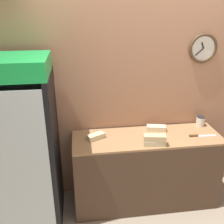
{
  "coord_description": "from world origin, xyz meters",
  "views": [
    {
      "loc": [
        -0.77,
        -1.77,
        2.37
      ],
      "look_at": [
        -0.42,
        0.79,
        1.27
      ],
      "focal_mm": 42.0,
      "sensor_mm": 36.0,
      "label": 1
    }
  ],
  "objects_px": {
    "chefs_knife": "(199,136)",
    "condiment_jar": "(200,121)",
    "sandwich_flat_left": "(96,136)",
    "sandwich_flat_right": "(156,128)",
    "beverage_cooler": "(23,136)",
    "sandwich_stack_bottom": "(154,143)",
    "sandwich_stack_middle": "(155,138)"
  },
  "relations": [
    {
      "from": "chefs_knife",
      "to": "condiment_jar",
      "type": "distance_m",
      "value": 0.31
    },
    {
      "from": "sandwich_flat_left",
      "to": "sandwich_flat_right",
      "type": "bearing_deg",
      "value": 8.43
    },
    {
      "from": "beverage_cooler",
      "to": "chefs_knife",
      "type": "distance_m",
      "value": 1.98
    },
    {
      "from": "sandwich_stack_bottom",
      "to": "chefs_knife",
      "type": "relative_size",
      "value": 0.77
    },
    {
      "from": "beverage_cooler",
      "to": "sandwich_flat_right",
      "type": "bearing_deg",
      "value": 6.03
    },
    {
      "from": "beverage_cooler",
      "to": "sandwich_stack_middle",
      "type": "xyz_separation_m",
      "value": [
        1.41,
        -0.18,
        -0.03
      ]
    },
    {
      "from": "beverage_cooler",
      "to": "sandwich_stack_bottom",
      "type": "distance_m",
      "value": 1.42
    },
    {
      "from": "sandwich_flat_left",
      "to": "condiment_jar",
      "type": "relative_size",
      "value": 1.76
    },
    {
      "from": "sandwich_flat_right",
      "to": "chefs_knife",
      "type": "relative_size",
      "value": 0.75
    },
    {
      "from": "sandwich_stack_middle",
      "to": "condiment_jar",
      "type": "height_order",
      "value": "condiment_jar"
    },
    {
      "from": "sandwich_stack_bottom",
      "to": "condiment_jar",
      "type": "xyz_separation_m",
      "value": [
        0.71,
        0.4,
        0.03
      ]
    },
    {
      "from": "condiment_jar",
      "to": "sandwich_flat_right",
      "type": "bearing_deg",
      "value": -174.73
    },
    {
      "from": "beverage_cooler",
      "to": "chefs_knife",
      "type": "xyz_separation_m",
      "value": [
        1.98,
        -0.05,
        -0.11
      ]
    },
    {
      "from": "beverage_cooler",
      "to": "sandwich_flat_left",
      "type": "height_order",
      "value": "beverage_cooler"
    },
    {
      "from": "beverage_cooler",
      "to": "sandwich_stack_middle",
      "type": "distance_m",
      "value": 1.42
    },
    {
      "from": "condiment_jar",
      "to": "sandwich_stack_bottom",
      "type": "bearing_deg",
      "value": -150.81
    },
    {
      "from": "sandwich_stack_bottom",
      "to": "sandwich_stack_middle",
      "type": "distance_m",
      "value": 0.06
    },
    {
      "from": "sandwich_stack_bottom",
      "to": "chefs_knife",
      "type": "height_order",
      "value": "sandwich_stack_bottom"
    },
    {
      "from": "beverage_cooler",
      "to": "sandwich_flat_left",
      "type": "xyz_separation_m",
      "value": [
        0.79,
        0.05,
        -0.09
      ]
    },
    {
      "from": "sandwich_stack_bottom",
      "to": "chefs_knife",
      "type": "bearing_deg",
      "value": 12.4
    },
    {
      "from": "sandwich_flat_left",
      "to": "chefs_knife",
      "type": "height_order",
      "value": "sandwich_flat_left"
    },
    {
      "from": "beverage_cooler",
      "to": "sandwich_flat_right",
      "type": "distance_m",
      "value": 1.54
    },
    {
      "from": "chefs_knife",
      "to": "condiment_jar",
      "type": "bearing_deg",
      "value": 63.22
    },
    {
      "from": "sandwich_flat_right",
      "to": "condiment_jar",
      "type": "relative_size",
      "value": 1.92
    },
    {
      "from": "beverage_cooler",
      "to": "sandwich_flat_right",
      "type": "xyz_separation_m",
      "value": [
        1.53,
        0.16,
        -0.09
      ]
    },
    {
      "from": "sandwich_stack_bottom",
      "to": "sandwich_flat_left",
      "type": "distance_m",
      "value": 0.66
    },
    {
      "from": "beverage_cooler",
      "to": "sandwich_stack_bottom",
      "type": "height_order",
      "value": "beverage_cooler"
    },
    {
      "from": "chefs_knife",
      "to": "condiment_jar",
      "type": "xyz_separation_m",
      "value": [
        0.14,
        0.27,
        0.05
      ]
    },
    {
      "from": "sandwich_stack_middle",
      "to": "sandwich_flat_left",
      "type": "relative_size",
      "value": 1.14
    },
    {
      "from": "sandwich_stack_middle",
      "to": "beverage_cooler",
      "type": "bearing_deg",
      "value": 172.72
    },
    {
      "from": "sandwich_flat_right",
      "to": "sandwich_stack_middle",
      "type": "bearing_deg",
      "value": -109.74
    },
    {
      "from": "condiment_jar",
      "to": "sandwich_stack_middle",
      "type": "bearing_deg",
      "value": -150.81
    }
  ]
}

